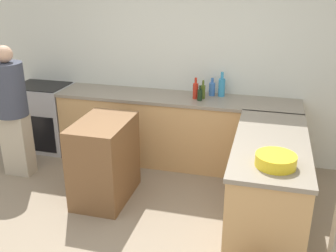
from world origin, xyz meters
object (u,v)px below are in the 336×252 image
(range_oven, at_px, (45,117))
(dish_soap_bottle, at_px, (222,87))
(hot_sauce_bottle, at_px, (196,90))
(person_by_range, at_px, (12,108))
(wine_bottle_dark, at_px, (200,95))
(island_table, at_px, (105,160))
(olive_oil_bottle, at_px, (203,91))
(water_bottle_blue, at_px, (212,89))
(mixing_bowl, at_px, (276,160))

(range_oven, xyz_separation_m, dish_soap_bottle, (2.49, 0.17, 0.58))
(hot_sauce_bottle, bearing_deg, person_by_range, -159.27)
(hot_sauce_bottle, relative_size, wine_bottle_dark, 1.39)
(island_table, relative_size, person_by_range, 0.56)
(range_oven, bearing_deg, wine_bottle_dark, -2.16)
(island_table, relative_size, olive_oil_bottle, 3.92)
(person_by_range, bearing_deg, wine_bottle_dark, 18.48)
(water_bottle_blue, relative_size, wine_bottle_dark, 1.19)
(person_by_range, bearing_deg, mixing_bowl, -15.52)
(hot_sauce_bottle, bearing_deg, olive_oil_bottle, 15.35)
(hot_sauce_bottle, xyz_separation_m, water_bottle_blue, (0.18, 0.18, -0.01))
(wine_bottle_dark, xyz_separation_m, person_by_range, (-2.15, -0.72, -0.13))
(range_oven, bearing_deg, person_by_range, -82.80)
(wine_bottle_dark, bearing_deg, water_bottle_blue, 66.50)
(mixing_bowl, height_order, person_by_range, person_by_range)
(island_table, height_order, person_by_range, person_by_range)
(hot_sauce_bottle, bearing_deg, water_bottle_blue, 45.92)
(water_bottle_blue, height_order, person_by_range, person_by_range)
(island_table, xyz_separation_m, dish_soap_bottle, (1.10, 1.23, 0.59))
(water_bottle_blue, distance_m, person_by_range, 2.47)
(island_table, distance_m, mixing_bowl, 1.95)
(dish_soap_bottle, xyz_separation_m, wine_bottle_dark, (-0.23, -0.25, -0.05))
(dish_soap_bottle, height_order, wine_bottle_dark, dish_soap_bottle)
(olive_oil_bottle, xyz_separation_m, hot_sauce_bottle, (-0.09, -0.02, 0.01))
(range_oven, height_order, water_bottle_blue, water_bottle_blue)
(person_by_range, bearing_deg, dish_soap_bottle, 22.19)
(island_table, distance_m, olive_oil_bottle, 1.50)
(mixing_bowl, distance_m, person_by_range, 3.19)
(range_oven, xyz_separation_m, person_by_range, (0.10, -0.80, 0.40))
(person_by_range, bearing_deg, water_bottle_blue, 23.25)
(hot_sauce_bottle, xyz_separation_m, dish_soap_bottle, (0.30, 0.18, 0.02))
(olive_oil_bottle, bearing_deg, hot_sauce_bottle, -164.65)
(olive_oil_bottle, bearing_deg, range_oven, -179.77)
(range_oven, relative_size, person_by_range, 0.58)
(island_table, distance_m, water_bottle_blue, 1.67)
(dish_soap_bottle, relative_size, wine_bottle_dark, 1.63)
(water_bottle_blue, bearing_deg, olive_oil_bottle, -119.08)
(dish_soap_bottle, distance_m, water_bottle_blue, 0.13)
(range_oven, relative_size, hot_sauce_bottle, 3.50)
(mixing_bowl, bearing_deg, dish_soap_bottle, 110.62)
(wine_bottle_dark, bearing_deg, olive_oil_bottle, 77.02)
(island_table, relative_size, wine_bottle_dark, 4.78)
(island_table, distance_m, wine_bottle_dark, 1.41)
(hot_sauce_bottle, bearing_deg, range_oven, 179.60)
(island_table, xyz_separation_m, person_by_range, (-1.29, 0.26, 0.41))
(range_oven, height_order, hot_sauce_bottle, hot_sauce_bottle)
(dish_soap_bottle, relative_size, water_bottle_blue, 1.36)
(range_oven, distance_m, water_bottle_blue, 2.43)
(olive_oil_bottle, height_order, water_bottle_blue, olive_oil_bottle)
(hot_sauce_bottle, height_order, person_by_range, person_by_range)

